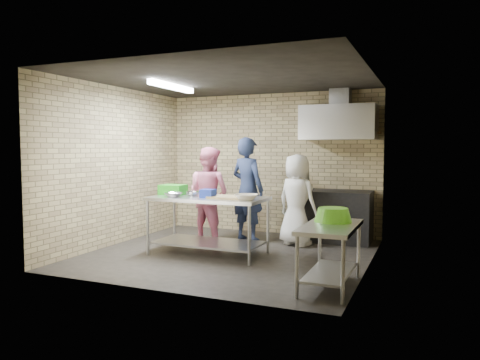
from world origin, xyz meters
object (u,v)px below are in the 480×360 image
at_px(green_crate, 173,190).
at_px(blue_tub, 208,193).
at_px(green_basin, 333,215).
at_px(stove, 337,216).
at_px(woman_pink, 209,194).
at_px(side_counter, 330,256).
at_px(prep_table, 208,226).
at_px(bottle_red, 343,127).
at_px(bottle_green, 366,127).
at_px(man_navy, 248,189).
at_px(woman_white, 297,200).

relative_size(green_crate, blue_tub, 2.00).
bearing_deg(green_basin, stove, 99.76).
xyz_separation_m(green_crate, woman_pink, (0.26, 0.78, -0.14)).
bearing_deg(side_counter, green_basin, 94.57).
xyz_separation_m(prep_table, bottle_red, (1.71, 2.01, 1.58)).
distance_m(prep_table, bottle_green, 3.30).
distance_m(prep_table, green_basin, 2.24).
relative_size(stove, man_navy, 0.65).
bearing_deg(side_counter, man_navy, 131.40).
xyz_separation_m(stove, bottle_green, (0.45, 0.24, 1.57)).
xyz_separation_m(prep_table, stove, (1.66, 1.77, 0.00)).
relative_size(green_crate, woman_pink, 0.24).
height_order(man_navy, woman_white, man_navy).
height_order(stove, bottle_green, bottle_green).
bearing_deg(blue_tub, woman_pink, 116.02).
xyz_separation_m(stove, blue_tub, (-1.61, -1.87, 0.51)).
relative_size(bottle_red, bottle_green, 1.20).
height_order(side_counter, bottle_green, bottle_green).
bearing_deg(prep_table, green_crate, 170.27).
distance_m(green_crate, green_basin, 2.92).
relative_size(prep_table, woman_white, 1.16).
xyz_separation_m(green_crate, woman_white, (1.79, 1.06, -0.20)).
distance_m(prep_table, side_counter, 2.33).
distance_m(prep_table, stove, 2.42).
bearing_deg(man_navy, blue_tub, 103.01).
xyz_separation_m(side_counter, green_crate, (-2.81, 1.10, 0.60)).
bearing_deg(stove, woman_pink, -157.64).
bearing_deg(bottle_green, side_counter, -90.00).
distance_m(bottle_red, woman_pink, 2.69).
bearing_deg(bottle_red, woman_white, -126.80).
bearing_deg(woman_white, bottle_red, -105.12).
xyz_separation_m(stove, woman_white, (-0.56, -0.58, 0.32)).
bearing_deg(woman_pink, bottle_green, -144.59).
distance_m(side_counter, green_basin, 0.52).
bearing_deg(side_counter, woman_pink, 143.44).
relative_size(stove, green_basin, 2.61).
distance_m(green_basin, man_navy, 2.71).
xyz_separation_m(side_counter, blue_tub, (-2.06, 0.88, 0.59)).
bearing_deg(blue_tub, bottle_green, 45.69).
relative_size(side_counter, man_navy, 0.65).
relative_size(blue_tub, woman_white, 0.13).
relative_size(stove, woman_pink, 0.72).
xyz_separation_m(green_basin, bottle_red, (-0.38, 2.74, 1.19)).
distance_m(blue_tub, woman_white, 1.66).
bearing_deg(woman_pink, green_crate, 83.64).
bearing_deg(blue_tub, woman_white, 50.97).
bearing_deg(man_navy, bottle_green, -138.20).
height_order(prep_table, green_basin, green_basin).
xyz_separation_m(side_counter, bottle_red, (-0.40, 2.99, 1.65)).
bearing_deg(man_navy, bottle_red, -133.02).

